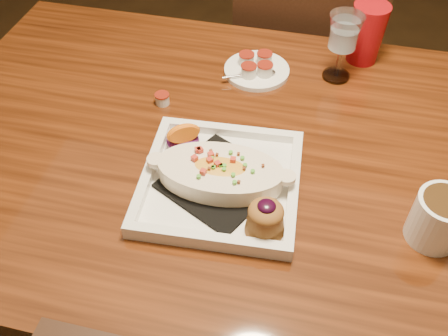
% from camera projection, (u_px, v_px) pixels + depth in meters
% --- Properties ---
extents(floor, '(7.00, 7.00, 0.00)m').
position_uv_depth(floor, '(258.00, 326.00, 1.53)').
color(floor, '#322110').
rests_on(floor, ground).
extents(table, '(1.50, 0.90, 0.75)m').
position_uv_depth(table, '(273.00, 186.00, 1.06)').
color(table, maroon).
rests_on(table, floor).
extents(chair_far, '(0.42, 0.42, 0.93)m').
position_uv_depth(chair_far, '(302.00, 71.00, 1.58)').
color(chair_far, black).
rests_on(chair_far, floor).
extents(plate, '(0.30, 0.30, 0.08)m').
position_uv_depth(plate, '(223.00, 180.00, 0.90)').
color(plate, white).
rests_on(plate, table).
extents(coffee_mug, '(0.12, 0.09, 0.09)m').
position_uv_depth(coffee_mug, '(441.00, 217.00, 0.82)').
color(coffee_mug, white).
rests_on(coffee_mug, table).
extents(goblet, '(0.08, 0.08, 0.16)m').
position_uv_depth(goblet, '(344.00, 36.00, 1.08)').
color(goblet, silver).
rests_on(goblet, table).
extents(saucer, '(0.15, 0.15, 0.10)m').
position_uv_depth(saucer, '(256.00, 68.00, 1.16)').
color(saucer, white).
rests_on(saucer, table).
extents(creamer_loose, '(0.03, 0.03, 0.03)m').
position_uv_depth(creamer_loose, '(162.00, 99.00, 1.09)').
color(creamer_loose, silver).
rests_on(creamer_loose, table).
extents(red_tumbler, '(0.08, 0.08, 0.14)m').
position_uv_depth(red_tumbler, '(367.00, 34.00, 1.16)').
color(red_tumbler, '#B20C13').
rests_on(red_tumbler, table).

